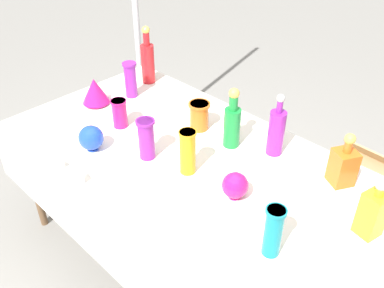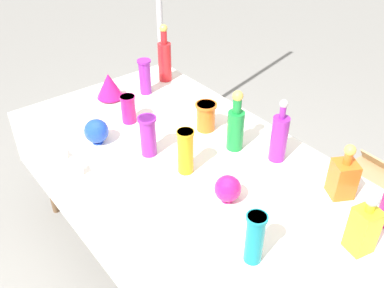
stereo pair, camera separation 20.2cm
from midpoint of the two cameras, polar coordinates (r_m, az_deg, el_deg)
The scene contains 20 objects.
ground_plane at distance 2.61m, azimuth -2.30°, elevation -15.70°, with size 40.00×40.00×0.00m, color gray.
display_table at distance 2.09m, azimuth -3.51°, elevation -3.98°, with size 2.02×1.09×0.76m.
tall_bottle_0 at distance 2.11m, azimuth 2.68°, elevation 2.73°, with size 0.08×0.08×0.32m.
tall_bottle_1 at distance 2.08m, azimuth 8.49°, elevation 1.65°, with size 0.08×0.08×0.33m.
tall_bottle_3 at distance 2.75m, azimuth -8.06°, elevation 10.93°, with size 0.08×0.08×0.37m.
square_decanter_0 at distance 1.75m, azimuth 19.99°, elevation -8.57°, with size 0.10×0.10×0.28m.
square_decanter_1 at distance 1.97m, azimuth 16.84°, elevation -2.77°, with size 0.13×0.13×0.26m.
slender_vase_0 at distance 2.61m, azimuth -10.44°, elevation 8.50°, with size 0.08×0.08×0.22m.
slender_vase_1 at distance 1.94m, azimuth -3.55°, elevation -1.04°, with size 0.08×0.08×0.22m.
slender_vase_2 at distance 1.58m, azimuth 7.19°, elevation -11.51°, with size 0.08×0.08×0.22m.
slender_vase_3 at distance 2.27m, azimuth -1.58°, elevation 3.82°, with size 0.12×0.12×0.15m.
slender_vase_4 at distance 2.06m, azimuth -8.91°, elevation 0.71°, with size 0.09×0.09×0.21m.
slender_vase_5 at distance 2.34m, azimuth -12.10°, elevation 4.06°, with size 0.09×0.09×0.16m.
fluted_vase_0 at distance 2.59m, azimuth -14.95°, elevation 6.84°, with size 0.16×0.16×0.16m.
round_bowl_0 at distance 2.19m, azimuth -15.90°, elevation 0.70°, with size 0.12×0.12×0.13m.
round_bowl_1 at distance 1.83m, azimuth 2.64°, elevation -5.67°, with size 0.12×0.12×0.12m.
price_tag_left at distance 2.03m, azimuth -17.23°, elevation -4.32°, with size 0.05×0.01×0.05m, color white.
price_tag_center at distance 2.16m, azimuth -19.75°, elevation -2.47°, with size 0.06×0.01×0.04m, color white.
cardboard_box_behind_left at distance 2.92m, azimuth 19.14°, elevation -6.06°, with size 0.45×0.43×0.46m.
canopy_pole at distance 3.15m, azimuth -9.47°, elevation 17.29°, with size 0.18×0.18×2.68m.
Camera 1 is at (1.16, -1.17, 2.02)m, focal length 40.00 mm.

